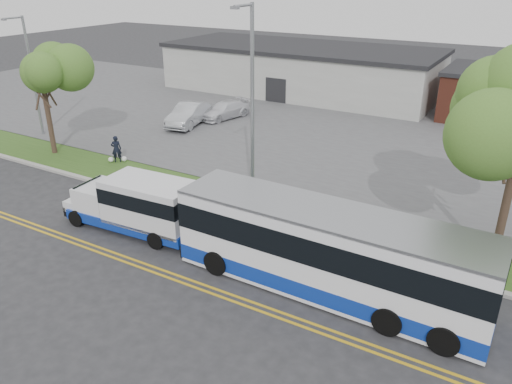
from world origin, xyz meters
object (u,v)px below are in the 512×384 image
Objects in this scene: streetlight_near at (252,105)px; pedestrian at (116,149)px; shuttle_bus at (139,203)px; transit_bus at (327,251)px; tree_west at (41,73)px; parked_car_a at (189,114)px; streetlight_far at (31,72)px; parked_car_b at (225,110)px.

pedestrian is (-10.29, 1.27, -4.31)m from streetlight_near.
transit_bus is (8.99, -0.04, 0.26)m from shuttle_bus.
shuttle_bus is (11.85, -4.96, -3.77)m from tree_west.
parked_car_a is (-11.31, 9.81, -4.32)m from streetlight_near.
shuttle_bus is at bearing -22.72° from tree_west.
streetlight_far reaches higher than shuttle_bus.
transit_bus is 2.59× the size of parked_car_b.
pedestrian is 8.59m from parked_car_a.
shuttle_bus is 16.47m from parked_car_a.
streetlight_near reaches higher than parked_car_a.
streetlight_near is 11.23m from pedestrian.
streetlight_near reaches higher than parked_car_b.
streetlight_near is at bearing -37.44° from parked_car_b.
shuttle_bus is (15.85, -7.18, -3.12)m from streetlight_far.
tree_west is 0.73× the size of streetlight_near.
streetlight_near is 2.12× the size of parked_car_b.
streetlight_far reaches higher than parked_car_a.
streetlight_far is 1.62× the size of parked_car_a.
shuttle_bus reaches higher than parked_car_b.
shuttle_bus is 1.51× the size of parked_car_b.
streetlight_near is 1.41× the size of shuttle_bus.
streetlight_near is 1.19× the size of streetlight_far.
shuttle_bus is at bearing -53.91° from parked_car_b.
parked_car_a is at bearing -127.40° from pedestrian.
parked_car_b is at bearing 108.40° from shuttle_bus.
pedestrian is at bearing 137.73° from shuttle_bus.
streetlight_near is 1.92× the size of parked_car_a.
shuttle_bus is 18.54m from parked_car_b.
streetlight_near reaches higher than pedestrian.
shuttle_bus is at bearing -179.31° from transit_bus.
streetlight_near is 8.22m from transit_bus.
parked_car_a is at bearing 68.44° from tree_west.
streetlight_far reaches higher than tree_west.
transit_bus is 17.15m from pedestrian.
pedestrian is 11.45m from parked_car_b.
parked_car_b is (1.29, 2.91, -0.17)m from parked_car_a.
transit_bus is 2.34× the size of parked_car_a.
streetlight_far is 1.79× the size of parked_car_b.
parked_car_a is (-17.15, 14.33, -0.70)m from transit_bus.
transit_bus is 22.36m from parked_car_a.
parked_car_b is (0.27, 11.45, -0.17)m from pedestrian.
parked_car_b is at bearing 48.17° from streetlight_far.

